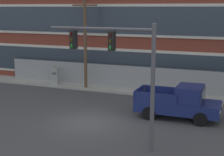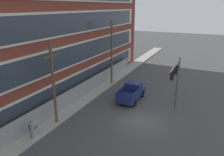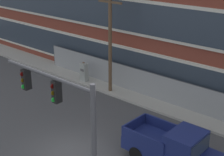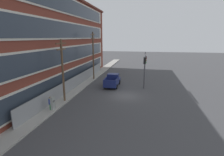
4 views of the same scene
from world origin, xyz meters
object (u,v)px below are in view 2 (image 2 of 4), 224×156
Objects in this scene: pedestrian_near_cabinet at (31,129)px; utility_pole_near_corner at (53,81)px; traffic_signal_mast at (176,77)px; electrical_cabinet at (34,130)px; pickup_truck_navy at (132,92)px; utility_pole_midblock at (112,51)px.

utility_pole_near_corner is at bearing -3.60° from pedestrian_near_cabinet.
utility_pole_near_corner is at bearing 123.89° from traffic_signal_mast.
traffic_signal_mast reaches higher than electrical_cabinet.
traffic_signal_mast is at bearing -108.97° from pickup_truck_navy.
electrical_cabinet is (-11.41, 4.75, -0.15)m from pickup_truck_navy.
traffic_signal_mast reaches higher than pickup_truck_navy.
pedestrian_near_cabinet is at bearing 176.40° from utility_pole_near_corner.
utility_pole_midblock is at bearing -0.60° from utility_pole_near_corner.
pickup_truck_navy is 12.54m from pedestrian_near_cabinet.
pickup_truck_navy is 10.32m from utility_pole_near_corner.
traffic_signal_mast is at bearing -56.11° from utility_pole_near_corner.
pedestrian_near_cabinet is (-9.74, 10.17, -3.22)m from traffic_signal_mast.
traffic_signal_mast is 0.74× the size of utility_pole_near_corner.
utility_pole_near_corner reaches higher than traffic_signal_mast.
utility_pole_midblock is at bearing 59.89° from traffic_signal_mast.
pickup_truck_navy is 0.55× the size of utility_pole_midblock.
traffic_signal_mast is at bearing -46.39° from electrical_cabinet.
pickup_truck_navy is 2.99× the size of pedestrian_near_cabinet.
utility_pole_midblock reaches higher than utility_pole_near_corner.
utility_pole_midblock reaches higher than traffic_signal_mast.
utility_pole_near_corner is at bearing 151.31° from pickup_truck_navy.
pedestrian_near_cabinet is at bearing 157.23° from pickup_truck_navy.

